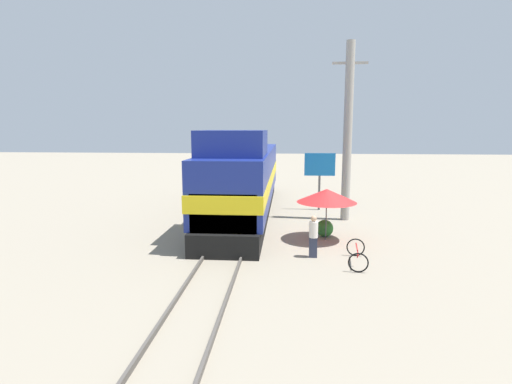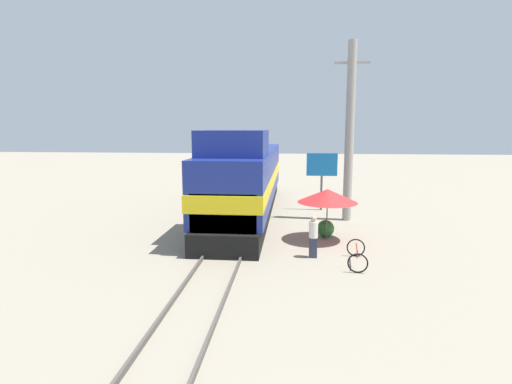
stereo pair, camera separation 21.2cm
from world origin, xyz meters
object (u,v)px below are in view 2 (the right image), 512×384
locomotive (246,180)px  utility_pole (350,132)px  billboard_sign (322,168)px  person_bystander (313,235)px  vendor_umbrella (328,196)px  bicycle (357,255)px

locomotive → utility_pole: size_ratio=1.82×
utility_pole → billboard_sign: size_ratio=2.71×
utility_pole → person_bystander: 7.87m
vendor_umbrella → bicycle: size_ratio=1.34×
vendor_umbrella → bicycle: (0.83, -3.08, -1.63)m
person_bystander → vendor_umbrella: bearing=73.9°
bicycle → person_bystander: bearing=164.3°
utility_pole → billboard_sign: 3.53m
locomotive → vendor_umbrella: (4.12, -4.84, -0.00)m
locomotive → person_bystander: bearing=-64.9°
bicycle → locomotive: bearing=128.6°
bicycle → utility_pole: bearing=92.0°
locomotive → billboard_sign: 4.71m
billboard_sign → bicycle: 9.98m
locomotive → billboard_sign: size_ratio=4.95×
utility_pole → vendor_umbrella: utility_pole is taller
utility_pole → vendor_umbrella: size_ratio=3.57×
locomotive → person_bystander: size_ratio=10.36×
utility_pole → person_bystander: size_ratio=5.68×
person_bystander → bicycle: size_ratio=0.84×
billboard_sign → locomotive: bearing=-157.4°
locomotive → vendor_umbrella: 6.35m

